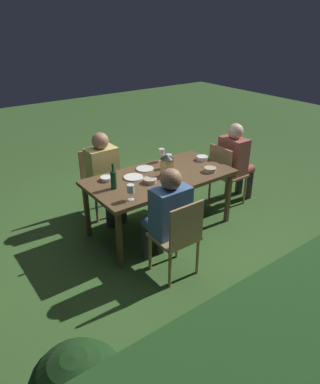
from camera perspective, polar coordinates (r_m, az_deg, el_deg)
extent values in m
plane|color=#385B28|center=(4.55, 0.00, -5.76)|extent=(16.00, 16.00, 0.00)
cube|color=brown|center=(4.21, 0.00, 2.38)|extent=(1.74, 0.90, 0.04)
cube|color=brown|center=(5.09, 4.75, 2.23)|extent=(0.05, 0.05, 0.68)
cube|color=brown|center=(4.31, -11.66, -3.02)|extent=(0.05, 0.05, 0.68)
cube|color=brown|center=(4.61, 10.89, -0.92)|extent=(0.05, 0.05, 0.68)
cube|color=brown|center=(3.73, -6.55, -7.68)|extent=(0.05, 0.05, 0.68)
cube|color=#9E7A51|center=(3.60, 2.25, -7.13)|extent=(0.42, 0.40, 0.03)
cube|color=#9E7A51|center=(3.36, 4.31, -5.34)|extent=(0.40, 0.03, 0.42)
cylinder|color=#9E7A51|center=(3.75, -1.64, -9.74)|extent=(0.03, 0.03, 0.42)
cylinder|color=#9E7A51|center=(3.93, 2.71, -7.89)|extent=(0.03, 0.03, 0.42)
cylinder|color=#9E7A51|center=(3.53, 1.59, -12.36)|extent=(0.03, 0.03, 0.42)
cylinder|color=#9E7A51|center=(3.72, 6.05, -10.24)|extent=(0.03, 0.03, 0.42)
cube|color=#426699|center=(3.50, 1.71, -3.07)|extent=(0.38, 0.24, 0.50)
sphere|color=#997051|center=(3.34, 1.79, 2.07)|extent=(0.21, 0.21, 0.21)
cylinder|color=#426699|center=(3.67, -0.80, -5.84)|extent=(0.13, 0.36, 0.13)
cylinder|color=#426699|center=(3.76, 1.43, -4.97)|extent=(0.13, 0.36, 0.13)
cylinder|color=#333338|center=(3.91, -2.16, -7.77)|extent=(0.11, 0.11, 0.45)
cylinder|color=#333338|center=(4.00, -0.02, -6.91)|extent=(0.11, 0.11, 0.45)
cube|color=#9E7A51|center=(5.06, 10.95, 2.82)|extent=(0.40, 0.42, 0.03)
cube|color=#9E7A51|center=(4.85, 9.64, 4.74)|extent=(0.03, 0.40, 0.42)
cylinder|color=#9E7A51|center=(5.38, 10.61, 1.68)|extent=(0.03, 0.03, 0.42)
cylinder|color=#9E7A51|center=(5.17, 13.47, 0.31)|extent=(0.03, 0.03, 0.42)
cylinder|color=#9E7A51|center=(5.15, 7.99, 0.75)|extent=(0.03, 0.03, 0.42)
cylinder|color=#9E7A51|center=(4.93, 10.87, -0.72)|extent=(0.03, 0.03, 0.42)
cube|color=#9E4C47|center=(5.00, 11.68, 5.76)|extent=(0.24, 0.38, 0.50)
sphere|color=beige|center=(4.90, 12.05, 9.53)|extent=(0.21, 0.21, 0.21)
cylinder|color=#9E4C47|center=(5.24, 11.77, 3.93)|extent=(0.36, 0.13, 0.13)
cylinder|color=#9E4C47|center=(5.14, 13.24, 3.29)|extent=(0.36, 0.13, 0.13)
cylinder|color=#333338|center=(5.45, 12.69, 1.99)|extent=(0.11, 0.11, 0.45)
cylinder|color=#333338|center=(5.34, 14.11, 1.33)|extent=(0.11, 0.11, 0.45)
cube|color=#9E7A51|center=(4.74, -9.38, 1.27)|extent=(0.42, 0.40, 0.03)
cube|color=#9E7A51|center=(4.80, -10.62, 4.46)|extent=(0.40, 0.02, 0.42)
cylinder|color=#9E7A51|center=(4.78, -6.32, -1.31)|extent=(0.03, 0.03, 0.42)
cylinder|color=#9E7A51|center=(4.63, -10.15, -2.53)|extent=(0.03, 0.03, 0.42)
cylinder|color=#9E7A51|center=(5.04, -8.30, 0.14)|extent=(0.03, 0.03, 0.42)
cylinder|color=#9E7A51|center=(4.91, -11.97, -0.97)|extent=(0.03, 0.03, 0.42)
cube|color=tan|center=(4.58, -9.27, 4.02)|extent=(0.38, 0.24, 0.50)
sphere|color=#997051|center=(4.46, -9.59, 8.10)|extent=(0.21, 0.21, 0.21)
cylinder|color=tan|center=(4.60, -7.25, 1.03)|extent=(0.13, 0.36, 0.13)
cylinder|color=tan|center=(4.53, -9.22, 0.44)|extent=(0.13, 0.36, 0.13)
cylinder|color=#333338|center=(4.59, -6.09, -2.35)|extent=(0.11, 0.11, 0.45)
cylinder|color=#333338|center=(4.51, -8.05, -3.00)|extent=(0.11, 0.11, 0.45)
cube|color=black|center=(4.19, 1.10, 2.72)|extent=(0.12, 0.12, 0.01)
cube|color=#F9D17A|center=(4.15, 1.11, 4.08)|extent=(0.11, 0.11, 0.20)
cone|color=black|center=(4.11, 1.12, 5.69)|extent=(0.15, 0.15, 0.05)
cylinder|color=#144723|center=(3.88, -7.46, 1.93)|extent=(0.07, 0.07, 0.20)
cylinder|color=#144723|center=(3.82, -7.59, 3.90)|extent=(0.03, 0.03, 0.09)
cylinder|color=silver|center=(4.44, 1.42, 4.04)|extent=(0.06, 0.06, 0.00)
cylinder|color=silver|center=(4.43, 1.42, 4.54)|extent=(0.01, 0.01, 0.08)
cylinder|color=silver|center=(4.40, 1.43, 5.54)|extent=(0.08, 0.08, 0.08)
cylinder|color=maroon|center=(4.40, 1.43, 5.25)|extent=(0.07, 0.07, 0.03)
cylinder|color=silver|center=(3.66, -4.67, -1.19)|extent=(0.06, 0.06, 0.00)
cylinder|color=silver|center=(3.64, -4.69, -0.61)|extent=(0.01, 0.01, 0.08)
cylinder|color=silver|center=(3.61, -4.74, 0.56)|extent=(0.08, 0.08, 0.08)
cylinder|color=maroon|center=(3.62, -4.73, 0.22)|extent=(0.07, 0.07, 0.03)
cylinder|color=silver|center=(4.63, 0.24, 5.02)|extent=(0.06, 0.06, 0.00)
cylinder|color=silver|center=(4.62, 0.25, 5.51)|extent=(0.01, 0.01, 0.08)
cylinder|color=silver|center=(4.59, 0.25, 6.47)|extent=(0.08, 0.08, 0.08)
cylinder|color=maroon|center=(4.60, 0.25, 6.19)|extent=(0.07, 0.07, 0.03)
cylinder|color=white|center=(4.15, -4.31, 2.38)|extent=(0.23, 0.23, 0.01)
cylinder|color=silver|center=(4.38, -2.44, 3.75)|extent=(0.22, 0.22, 0.01)
cylinder|color=#BCAD8E|center=(4.34, 8.04, 3.58)|extent=(0.15, 0.15, 0.05)
cylinder|color=#424C1E|center=(4.34, 8.05, 3.71)|extent=(0.13, 0.13, 0.02)
cylinder|color=silver|center=(4.12, -8.60, 2.14)|extent=(0.14, 0.14, 0.04)
cylinder|color=tan|center=(4.11, -8.61, 2.25)|extent=(0.12, 0.12, 0.01)
cylinder|color=#BCAD8E|center=(4.01, -1.62, 1.86)|extent=(0.16, 0.16, 0.05)
cylinder|color=#477533|center=(4.01, -1.63, 1.99)|extent=(0.13, 0.13, 0.02)
cylinder|color=silver|center=(4.69, 6.81, 5.43)|extent=(0.15, 0.15, 0.05)
cylinder|color=beige|center=(4.69, 6.82, 5.55)|extent=(0.13, 0.13, 0.02)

